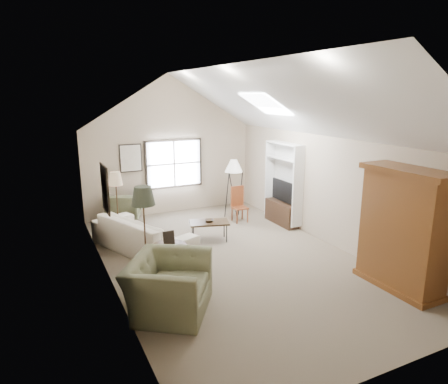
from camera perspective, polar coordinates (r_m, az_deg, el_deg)
name	(u,v)px	position (r m, az deg, el deg)	size (l,w,h in m)	color
room_shell	(233,106)	(7.90, 1.29, 12.19)	(5.01, 8.01, 4.00)	#6C624D
window	(174,164)	(11.77, -7.16, 4.03)	(1.72, 0.08, 1.42)	black
skylight	(266,104)	(9.33, 6.00, 12.45)	(0.80, 1.20, 0.52)	white
wall_art	(119,172)	(9.29, -14.75, 2.80)	(1.97, 3.71, 0.88)	black
armoire	(404,230)	(7.77, 24.29, -4.93)	(0.60, 1.50, 2.20)	brown
tv_alcove	(283,182)	(10.72, 8.49, 1.40)	(0.32, 1.30, 2.10)	white
media_console	(282,213)	(10.93, 8.24, -2.97)	(0.34, 1.18, 0.60)	#382316
tv_panel	(282,191)	(10.77, 8.35, 0.19)	(0.05, 0.90, 0.55)	black
sofa	(143,234)	(9.18, -11.53, -5.87)	(2.63, 1.03, 0.77)	silver
armchair_near	(169,285)	(6.64, -7.89, -13.08)	(1.37, 1.19, 0.89)	#6C6C4C
armchair_far	(123,207)	(11.35, -14.19, -2.07)	(0.86, 0.89, 0.81)	#555C40
coffee_table	(209,231)	(9.60, -2.12, -5.62)	(0.92, 0.51, 0.47)	#332415
bowl	(209,221)	(9.52, -2.14, -4.12)	(0.22, 0.22, 0.05)	#362516
side_table	(170,261)	(7.79, -7.77, -9.80)	(0.66, 0.66, 0.66)	#382517
side_chair	(240,204)	(10.93, 2.28, -1.79)	(0.38, 0.38, 0.98)	brown
tripod_lamp	(234,188)	(11.22, 1.38, 0.51)	(0.49, 0.49, 1.69)	silver
dark_lamp	(145,232)	(7.65, -11.24, -5.66)	(0.44, 0.44, 1.83)	#262B1E
tan_lamp	(117,204)	(10.11, -15.02, -1.61)	(0.33, 0.33, 1.65)	tan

